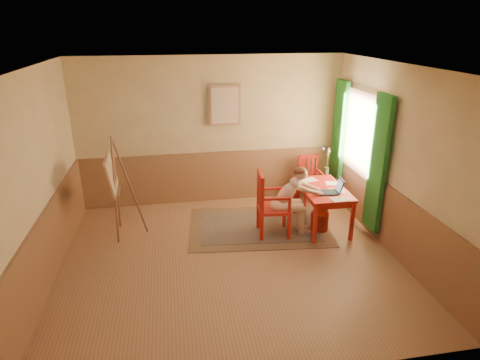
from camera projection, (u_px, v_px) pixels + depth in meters
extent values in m
cube|color=#A47250|center=(230.00, 259.00, 6.11)|extent=(5.00, 4.50, 0.02)
cube|color=white|center=(228.00, 66.00, 5.09)|extent=(5.00, 4.50, 0.02)
cube|color=tan|center=(211.00, 132.00, 7.68)|extent=(5.00, 0.02, 2.80)
cube|color=tan|center=(268.00, 259.00, 3.53)|extent=(5.00, 0.02, 2.80)
cube|color=tan|center=(36.00, 183.00, 5.20)|extent=(0.02, 4.50, 2.80)
cube|color=tan|center=(396.00, 162.00, 6.01)|extent=(0.02, 4.50, 2.80)
cube|color=#976A4C|center=(213.00, 177.00, 7.98)|extent=(5.00, 0.04, 1.00)
cube|color=#976A4C|center=(50.00, 244.00, 5.53)|extent=(0.04, 4.50, 1.00)
cube|color=#976A4C|center=(387.00, 216.00, 6.33)|extent=(0.04, 4.50, 1.00)
cube|color=white|center=(362.00, 133.00, 6.96)|extent=(0.02, 1.00, 1.30)
cube|color=tan|center=(361.00, 133.00, 6.96)|extent=(0.03, 1.12, 1.42)
cube|color=#2C8B2E|center=(378.00, 165.00, 6.34)|extent=(0.08, 0.45, 2.20)
cube|color=#2C8B2E|center=(338.00, 139.00, 7.77)|extent=(0.08, 0.45, 2.20)
cube|color=tan|center=(224.00, 105.00, 7.49)|extent=(0.60, 0.04, 0.76)
cube|color=beige|center=(225.00, 106.00, 7.47)|extent=(0.50, 0.02, 0.66)
cube|color=#8C7251|center=(259.00, 226.00, 7.07)|extent=(2.55, 1.84, 0.01)
cube|color=black|center=(259.00, 226.00, 7.07)|extent=(2.11, 1.40, 0.01)
cube|color=red|center=(323.00, 189.00, 6.85)|extent=(0.73, 1.21, 0.04)
cube|color=red|center=(323.00, 193.00, 6.88)|extent=(0.63, 1.11, 0.10)
cube|color=red|center=(315.00, 224.00, 6.43)|extent=(0.06, 0.06, 0.68)
cube|color=red|center=(352.00, 221.00, 6.52)|extent=(0.06, 0.06, 0.68)
cube|color=red|center=(295.00, 197.00, 7.44)|extent=(0.06, 0.06, 0.68)
cube|color=red|center=(327.00, 195.00, 7.54)|extent=(0.06, 0.06, 0.68)
cube|color=red|center=(274.00, 209.00, 6.67)|extent=(0.55, 0.53, 0.05)
cube|color=red|center=(262.00, 229.00, 6.54)|extent=(0.06, 0.06, 0.45)
cube|color=red|center=(289.00, 227.00, 6.58)|extent=(0.06, 0.06, 0.45)
cube|color=red|center=(258.00, 217.00, 6.94)|extent=(0.06, 0.06, 0.45)
cube|color=red|center=(284.00, 216.00, 6.97)|extent=(0.06, 0.06, 0.45)
cube|color=red|center=(262.00, 196.00, 6.33)|extent=(0.06, 0.06, 0.60)
cube|color=red|center=(259.00, 186.00, 6.73)|extent=(0.06, 0.06, 0.60)
cube|color=red|center=(261.00, 175.00, 6.43)|extent=(0.10, 0.49, 0.07)
cube|color=red|center=(261.00, 194.00, 6.43)|extent=(0.04, 0.05, 0.49)
cube|color=red|center=(260.00, 192.00, 6.54)|extent=(0.04, 0.05, 0.49)
cube|color=red|center=(260.00, 189.00, 6.64)|extent=(0.04, 0.05, 0.49)
cube|color=red|center=(276.00, 199.00, 6.37)|extent=(0.45, 0.08, 0.04)
cube|color=red|center=(290.00, 205.00, 6.43)|extent=(0.05, 0.05, 0.24)
cube|color=red|center=(272.00, 189.00, 6.77)|extent=(0.45, 0.08, 0.04)
cube|color=red|center=(284.00, 195.00, 6.83)|extent=(0.05, 0.05, 0.24)
cube|color=red|center=(311.00, 183.00, 7.92)|extent=(0.42, 0.44, 0.04)
cube|color=red|center=(298.00, 190.00, 8.13)|extent=(0.05, 0.05, 0.37)
cube|color=red|center=(305.00, 198.00, 7.79)|extent=(0.05, 0.05, 0.37)
cube|color=red|center=(315.00, 189.00, 8.20)|extent=(0.05, 0.05, 0.37)
cube|color=red|center=(322.00, 196.00, 7.86)|extent=(0.05, 0.05, 0.37)
cube|color=red|center=(299.00, 168.00, 7.96)|extent=(0.05, 0.05, 0.50)
cube|color=red|center=(316.00, 167.00, 8.03)|extent=(0.05, 0.05, 0.50)
cube|color=red|center=(309.00, 156.00, 7.91)|extent=(0.41, 0.07, 0.06)
cube|color=red|center=(303.00, 168.00, 7.98)|extent=(0.04, 0.03, 0.41)
cube|color=red|center=(308.00, 168.00, 8.00)|extent=(0.04, 0.03, 0.41)
cube|color=red|center=(312.00, 168.00, 8.02)|extent=(0.04, 0.03, 0.41)
cube|color=red|center=(303.00, 174.00, 7.80)|extent=(0.06, 0.38, 0.03)
cube|color=red|center=(306.00, 182.00, 7.68)|extent=(0.04, 0.04, 0.20)
cube|color=red|center=(320.00, 172.00, 7.88)|extent=(0.06, 0.38, 0.03)
cube|color=red|center=(323.00, 180.00, 7.75)|extent=(0.04, 0.04, 0.20)
ellipsoid|color=beige|center=(278.00, 205.00, 6.67)|extent=(0.29, 0.35, 0.21)
cylinder|color=beige|center=(290.00, 207.00, 6.61)|extent=(0.42, 0.18, 0.15)
cylinder|color=beige|center=(288.00, 203.00, 6.77)|extent=(0.42, 0.18, 0.15)
cylinder|color=beige|center=(301.00, 220.00, 6.72)|extent=(0.12, 0.12, 0.47)
cylinder|color=beige|center=(299.00, 216.00, 6.87)|extent=(0.12, 0.12, 0.47)
cube|color=beige|center=(304.00, 233.00, 6.80)|extent=(0.20, 0.10, 0.07)
cube|color=beige|center=(302.00, 228.00, 6.96)|extent=(0.20, 0.10, 0.07)
ellipsoid|color=beige|center=(287.00, 193.00, 6.61)|extent=(0.47, 0.31, 0.49)
ellipsoid|color=beige|center=(296.00, 183.00, 6.55)|extent=(0.21, 0.29, 0.17)
sphere|color=beige|center=(302.00, 174.00, 6.51)|extent=(0.20, 0.20, 0.19)
ellipsoid|color=brown|center=(301.00, 171.00, 6.49)|extent=(0.19, 0.20, 0.13)
sphere|color=brown|center=(296.00, 172.00, 6.48)|extent=(0.11, 0.11, 0.10)
cylinder|color=beige|center=(303.00, 189.00, 6.45)|extent=(0.22, 0.12, 0.14)
cylinder|color=beige|center=(315.00, 192.00, 6.51)|extent=(0.28, 0.11, 0.16)
sphere|color=beige|center=(308.00, 191.00, 6.46)|extent=(0.09, 0.09, 0.08)
sphere|color=beige|center=(322.00, 194.00, 6.57)|extent=(0.07, 0.07, 0.07)
cylinder|color=beige|center=(299.00, 183.00, 6.71)|extent=(0.21, 0.09, 0.14)
cylinder|color=beige|center=(311.00, 187.00, 6.73)|extent=(0.28, 0.15, 0.16)
sphere|color=beige|center=(304.00, 184.00, 6.73)|extent=(0.09, 0.09, 0.08)
sphere|color=beige|center=(319.00, 190.00, 6.73)|extent=(0.07, 0.07, 0.07)
cube|color=#1E2338|center=(328.00, 192.00, 6.64)|extent=(0.34, 0.25, 0.02)
cube|color=#2D3342|center=(328.00, 192.00, 6.64)|extent=(0.30, 0.20, 0.00)
cube|color=#1E2338|center=(340.00, 185.00, 6.61)|extent=(0.08, 0.24, 0.22)
cube|color=#99BFF2|center=(339.00, 186.00, 6.61)|extent=(0.06, 0.20, 0.18)
cube|color=white|center=(340.00, 199.00, 6.40)|extent=(0.29, 0.22, 0.00)
cube|color=white|center=(334.00, 183.00, 7.03)|extent=(0.31, 0.25, 0.00)
cube|color=white|center=(309.00, 180.00, 7.19)|extent=(0.31, 0.25, 0.00)
cube|color=white|center=(337.00, 191.00, 6.72)|extent=(0.32, 0.28, 0.00)
cylinder|color=#3F724C|center=(326.00, 171.00, 7.43)|extent=(0.09, 0.09, 0.13)
cylinder|color=#3F7233|center=(325.00, 159.00, 7.38)|extent=(0.07, 0.10, 0.35)
sphere|color=#728CD8|center=(323.00, 149.00, 7.36)|extent=(0.06, 0.06, 0.05)
cylinder|color=#3F7233|center=(327.00, 160.00, 7.31)|extent=(0.04, 0.08, 0.37)
sphere|color=pink|center=(328.00, 150.00, 7.20)|extent=(0.04, 0.04, 0.04)
cylinder|color=#3F7233|center=(327.00, 161.00, 7.38)|extent=(0.02, 0.04, 0.27)
sphere|color=pink|center=(328.00, 154.00, 7.34)|extent=(0.05, 0.05, 0.04)
cylinder|color=#3F7233|center=(328.00, 161.00, 7.30)|extent=(0.04, 0.11, 0.35)
sphere|color=#728CD8|center=(328.00, 152.00, 7.18)|extent=(0.06, 0.06, 0.05)
cylinder|color=#3F7233|center=(328.00, 160.00, 7.39)|extent=(0.06, 0.09, 0.31)
sphere|color=pink|center=(329.00, 151.00, 7.38)|extent=(0.05, 0.05, 0.04)
cylinder|color=#3F7233|center=(328.00, 160.00, 7.38)|extent=(0.04, 0.05, 0.31)
sphere|color=pink|center=(329.00, 152.00, 7.34)|extent=(0.05, 0.05, 0.04)
cylinder|color=#3F7233|center=(328.00, 159.00, 7.39)|extent=(0.05, 0.10, 0.35)
sphere|color=#728CD8|center=(329.00, 149.00, 7.37)|extent=(0.05, 0.05, 0.04)
cylinder|color=#B62F23|center=(319.00, 221.00, 6.92)|extent=(0.37, 0.37, 0.33)
cylinder|color=brown|center=(115.00, 191.00, 6.40)|extent=(0.07, 0.31, 1.70)
cylinder|color=brown|center=(116.00, 184.00, 6.65)|extent=(0.10, 0.31, 1.70)
cylinder|color=brown|center=(130.00, 186.00, 6.57)|extent=(0.44, 0.05, 1.70)
cylinder|color=brown|center=(115.00, 192.00, 6.55)|extent=(0.05, 0.48, 0.03)
cube|color=brown|center=(118.00, 191.00, 6.56)|extent=(0.08, 0.51, 0.03)
cube|color=tan|center=(111.00, 174.00, 6.44)|extent=(0.16, 0.75, 0.56)
cube|color=beige|center=(112.00, 174.00, 6.44)|extent=(0.12, 0.68, 0.49)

